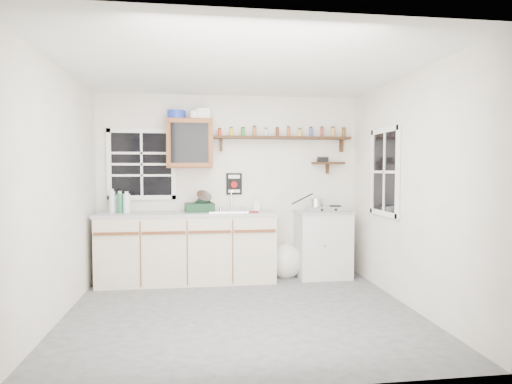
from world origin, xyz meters
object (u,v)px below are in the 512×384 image
dish_rack (201,205)px  upper_cabinet (190,144)px  spice_shelf (284,137)px  main_cabinet (188,247)px  right_cabinet (323,244)px  hotplate (326,209)px

dish_rack → upper_cabinet: bearing=142.0°
dish_rack → spice_shelf: bearing=1.7°
main_cabinet → right_cabinet: (1.83, 0.03, -0.01)m
right_cabinet → spice_shelf: 1.57m
right_cabinet → upper_cabinet: (-1.80, 0.12, 1.37)m
main_cabinet → spice_shelf: spice_shelf is taller
main_cabinet → dish_rack: size_ratio=5.69×
main_cabinet → dish_rack: (0.17, 0.06, 0.55)m
spice_shelf → hotplate: spice_shelf is taller
dish_rack → main_cabinet: bearing=-166.6°
spice_shelf → hotplate: 1.14m
upper_cabinet → spice_shelf: 1.30m
main_cabinet → dish_rack: bearing=19.2°
spice_shelf → right_cabinet: bearing=-20.3°
main_cabinet → upper_cabinet: (0.03, 0.14, 1.36)m
right_cabinet → hotplate: hotplate is taller
right_cabinet → hotplate: size_ratio=1.65×
spice_shelf → hotplate: bearing=-20.9°
spice_shelf → dish_rack: 1.49m
upper_cabinet → dish_rack: upper_cabinet is taller
upper_cabinet → hotplate: size_ratio=1.18×
upper_cabinet → hotplate: 2.04m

